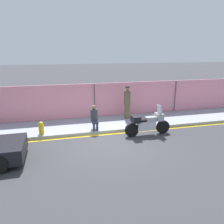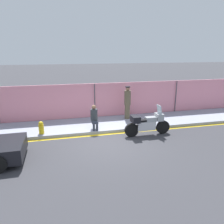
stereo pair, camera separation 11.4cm
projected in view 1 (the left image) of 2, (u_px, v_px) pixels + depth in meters
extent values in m
plane|color=#38383D|center=(109.00, 143.00, 9.77)|extent=(120.00, 120.00, 0.00)
cube|color=#8E93A3|center=(99.00, 125.00, 11.96)|extent=(39.16, 2.48, 0.16)
cube|color=gold|center=(104.00, 135.00, 10.75)|extent=(39.16, 0.18, 0.01)
cube|color=pink|center=(94.00, 102.00, 12.93)|extent=(37.20, 0.08, 2.15)
cylinder|color=#4C4C51|center=(95.00, 102.00, 12.84)|extent=(0.05, 0.05, 2.15)
cylinder|color=#4C4C51|center=(175.00, 97.00, 14.08)|extent=(0.05, 0.05, 2.15)
cylinder|color=black|center=(163.00, 127.00, 10.84)|extent=(0.68, 0.16, 0.67)
cylinder|color=black|center=(132.00, 130.00, 10.41)|extent=(0.68, 0.16, 0.67)
cube|color=silver|center=(146.00, 126.00, 10.56)|extent=(0.91, 0.31, 0.45)
cube|color=#999EA3|center=(151.00, 119.00, 10.54)|extent=(0.53, 0.32, 0.22)
cube|color=black|center=(145.00, 120.00, 10.46)|extent=(0.61, 0.30, 0.10)
cube|color=#999EA3|center=(159.00, 117.00, 10.63)|extent=(0.33, 0.48, 0.34)
cube|color=silver|center=(159.00, 109.00, 10.52)|extent=(0.12, 0.42, 0.42)
cube|color=black|center=(136.00, 119.00, 10.31)|extent=(0.37, 0.51, 0.30)
cylinder|color=brown|center=(127.00, 112.00, 12.70)|extent=(0.30, 0.30, 0.82)
cylinder|color=brown|center=(127.00, 98.00, 12.48)|extent=(0.37, 0.37, 0.82)
sphere|color=#A37556|center=(127.00, 89.00, 12.33)|extent=(0.23, 0.23, 0.23)
cylinder|color=black|center=(127.00, 87.00, 12.31)|extent=(0.26, 0.26, 0.05)
cylinder|color=#2D3342|center=(94.00, 127.00, 10.72)|extent=(0.11, 0.11, 0.40)
cylinder|color=#2D3342|center=(97.00, 127.00, 10.76)|extent=(0.11, 0.11, 0.40)
cube|color=#2D3342|center=(95.00, 122.00, 10.87)|extent=(0.30, 0.40, 0.10)
cylinder|color=#2D3338|center=(94.00, 115.00, 10.97)|extent=(0.35, 0.35, 0.56)
sphere|color=brown|center=(94.00, 107.00, 10.86)|extent=(0.22, 0.22, 0.22)
cylinder|color=black|center=(8.00, 144.00, 8.87)|extent=(0.65, 0.23, 0.65)
cylinder|color=gold|center=(41.00, 130.00, 10.37)|extent=(0.25, 0.25, 0.43)
sphere|color=gold|center=(41.00, 124.00, 10.29)|extent=(0.22, 0.22, 0.22)
cylinder|color=gold|center=(41.00, 130.00, 10.24)|extent=(0.09, 0.10, 0.09)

